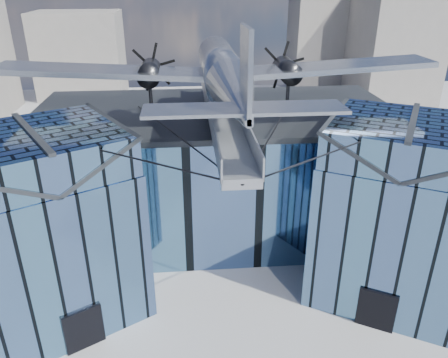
{
  "coord_description": "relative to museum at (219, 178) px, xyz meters",
  "views": [
    {
      "loc": [
        -2.29,
        -23.73,
        19.23
      ],
      "look_at": [
        0.0,
        2.0,
        7.2
      ],
      "focal_mm": 35.0,
      "sensor_mm": 36.0,
      "label": 1
    }
  ],
  "objects": [
    {
      "name": "ground_plane",
      "position": [
        -0.0,
        -5.82,
        -5.54
      ],
      "size": [
        120.0,
        120.0,
        0.0
      ],
      "primitive_type": "plane",
      "color": "gray"
    },
    {
      "name": "museum",
      "position": [
        0.0,
        0.0,
        0.0
      ],
      "size": [
        32.88,
        24.5,
        17.6
      ],
      "color": "#486C94",
      "rests_on": "ground"
    },
    {
      "name": "bg_towers",
      "position": [
        1.45,
        44.67,
        4.47
      ],
      "size": [
        77.0,
        24.5,
        26.0
      ],
      "color": "slate",
      "rests_on": "ground"
    }
  ]
}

